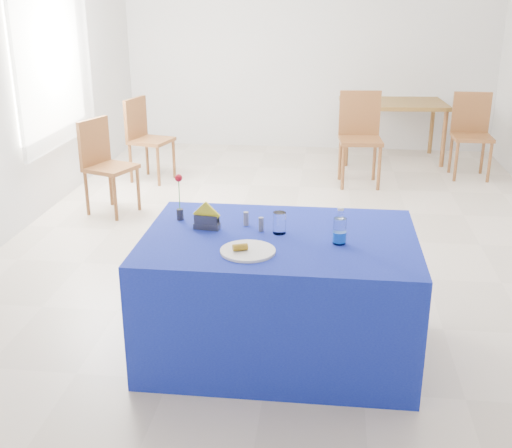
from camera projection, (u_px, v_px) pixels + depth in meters
The scene contains 18 objects.
floor at pixel (291, 237), 5.81m from camera, with size 7.00×7.00×0.00m, color beige.
room_shell at pixel (295, 37), 5.20m from camera, with size 7.00×7.00×7.00m.
window_pane at pixel (48, 50), 6.28m from camera, with size 0.04×1.50×1.60m, color white.
curtain at pixel (54, 50), 6.27m from camera, with size 0.04×1.75×1.85m, color white.
plate at pixel (248, 251), 3.52m from camera, with size 0.31×0.31×0.01m, color silver.
drinking_glass at pixel (279, 223), 3.77m from camera, with size 0.08×0.08×0.13m, color white.
salt_shaker at pixel (246, 219), 3.91m from camera, with size 0.03×0.03×0.09m, color slate.
pepper_shaker at pixel (261, 224), 3.81m from camera, with size 0.03×0.03×0.09m, color slate.
blue_table at pixel (279, 294), 3.89m from camera, with size 1.60×1.10×0.76m.
water_bottle at pixel (340, 232), 3.62m from camera, with size 0.08×0.08×0.21m.
napkin_holder at pixel (207, 221), 3.85m from camera, with size 0.16×0.08×0.17m.
rose_vase at pixel (179, 198), 3.96m from camera, with size 0.05×0.05×0.30m.
oak_table at pixel (393, 108), 8.19m from camera, with size 1.37×0.93×0.76m.
chair_bg_left at pixel (360, 131), 7.23m from camera, with size 0.50×0.50×1.04m.
chair_bg_right at pixel (471, 129), 7.52m from camera, with size 0.44×0.44×0.98m.
chair_win_a at pixel (104, 159), 6.29m from camera, with size 0.54×0.54×0.93m.
chair_win_b at pixel (144, 133), 7.36m from camera, with size 0.52×0.52×0.95m.
banana_pieces at pixel (240, 247), 3.50m from camera, with size 0.09×0.07×0.04m.
Camera 1 is at (0.30, -5.41, 2.13)m, focal length 45.00 mm.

